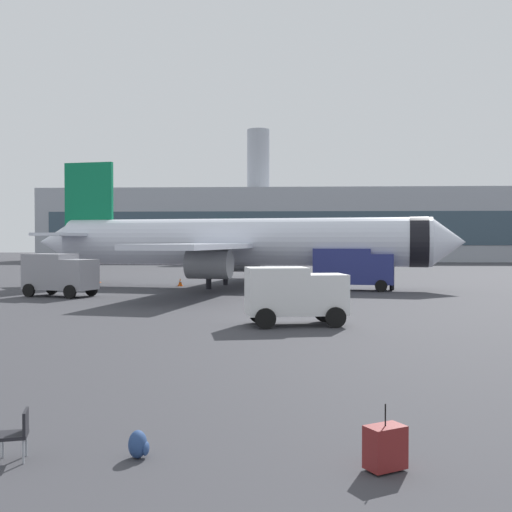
# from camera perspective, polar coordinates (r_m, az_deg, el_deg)

# --- Properties ---
(airplane_at_gate) EXTENTS (35.66, 32.34, 10.50)m
(airplane_at_gate) POSITION_cam_1_polar(r_m,az_deg,el_deg) (50.80, -1.63, 1.24)
(airplane_at_gate) COLOR silver
(airplane_at_gate) RESTS_ON ground
(service_truck) EXTENTS (5.25, 3.75, 2.90)m
(service_truck) POSITION_cam_1_polar(r_m,az_deg,el_deg) (44.46, -17.48, -1.48)
(service_truck) COLOR gray
(service_truck) RESTS_ON ground
(fuel_truck) EXTENTS (6.33, 3.59, 3.20)m
(fuel_truck) POSITION_cam_1_polar(r_m,az_deg,el_deg) (48.36, 8.80, -1.01)
(fuel_truck) COLOR navy
(fuel_truck) RESTS_ON ground
(cargo_van) EXTENTS (4.70, 3.02, 2.60)m
(cargo_van) POSITION_cam_1_polar(r_m,az_deg,el_deg) (27.96, 3.53, -3.38)
(cargo_van) COLOR white
(cargo_van) RESTS_ON ground
(safety_cone_near) EXTENTS (0.44, 0.44, 0.67)m
(safety_cone_near) POSITION_cam_1_polar(r_m,az_deg,el_deg) (58.25, -14.20, -2.05)
(safety_cone_near) COLOR #F2590C
(safety_cone_near) RESTS_ON ground
(safety_cone_mid) EXTENTS (0.44, 0.44, 0.67)m
(safety_cone_mid) POSITION_cam_1_polar(r_m,az_deg,el_deg) (52.80, -6.93, -2.38)
(safety_cone_mid) COLOR #F2590C
(safety_cone_mid) RESTS_ON ground
(rolling_suitcase) EXTENTS (0.75, 0.67, 1.10)m
(rolling_suitcase) POSITION_cam_1_polar(r_m,az_deg,el_deg) (10.88, 11.70, -16.69)
(rolling_suitcase) COLOR maroon
(rolling_suitcase) RESTS_ON ground
(traveller_backpack) EXTENTS (0.36, 0.40, 0.48)m
(traveller_backpack) POSITION_cam_1_polar(r_m,az_deg,el_deg) (11.47, -10.66, -16.55)
(traveller_backpack) COLOR navy
(traveller_backpack) RESTS_ON ground
(gate_chair) EXTENTS (0.59, 0.59, 0.86)m
(gate_chair) POSITION_cam_1_polar(r_m,az_deg,el_deg) (11.81, -20.91, -14.73)
(gate_chair) COLOR black
(gate_chair) RESTS_ON ground
(terminal_building) EXTENTS (105.66, 19.57, 25.55)m
(terminal_building) POSITION_cam_1_polar(r_m,az_deg,el_deg) (122.59, 5.85, 2.81)
(terminal_building) COLOR #9EA3AD
(terminal_building) RESTS_ON ground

